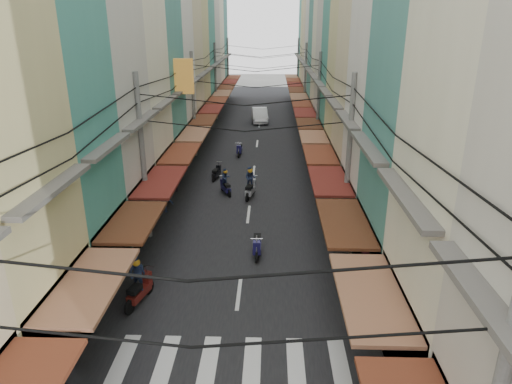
% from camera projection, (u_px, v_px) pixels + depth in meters
% --- Properties ---
extents(ground, '(160.00, 160.00, 0.00)m').
position_uv_depth(ground, '(242.00, 268.00, 20.32)').
color(ground, slate).
rests_on(ground, ground).
extents(road, '(10.00, 80.00, 0.02)m').
position_uv_depth(road, '(256.00, 150.00, 39.03)').
color(road, black).
rests_on(road, ground).
extents(sidewalk_left, '(3.00, 80.00, 0.06)m').
position_uv_depth(sidewalk_left, '(181.00, 149.00, 39.22)').
color(sidewalk_left, gray).
rests_on(sidewalk_left, ground).
extents(sidewalk_right, '(3.00, 80.00, 0.06)m').
position_uv_depth(sidewalk_right, '(333.00, 150.00, 38.82)').
color(sidewalk_right, gray).
rests_on(sidewalk_right, ground).
extents(crosswalk, '(7.55, 2.40, 0.01)m').
position_uv_depth(crosswalk, '(231.00, 361.00, 14.69)').
color(crosswalk, silver).
rests_on(crosswalk, ground).
extents(building_row_left, '(7.80, 67.67, 23.70)m').
position_uv_depth(building_row_left, '(145.00, 29.00, 32.63)').
color(building_row_left, silver).
rests_on(building_row_left, ground).
extents(building_row_right, '(7.80, 68.98, 22.59)m').
position_uv_depth(building_row_right, '(367.00, 35.00, 32.16)').
color(building_row_right, teal).
rests_on(building_row_right, ground).
extents(utility_poles, '(10.20, 66.13, 8.20)m').
position_uv_depth(utility_poles, '(254.00, 78.00, 32.05)').
color(utility_poles, slate).
rests_on(utility_poles, ground).
extents(white_car, '(5.44, 2.49, 1.87)m').
position_uv_depth(white_car, '(260.00, 122.00, 49.81)').
color(white_car, white).
rests_on(white_car, ground).
extents(bicycle, '(1.60, 0.70, 1.07)m').
position_uv_depth(bicycle, '(385.00, 254.00, 21.56)').
color(bicycle, black).
rests_on(bicycle, ground).
extents(moving_scooters, '(4.91, 23.01, 2.00)m').
position_uv_depth(moving_scooters, '(221.00, 203.00, 26.04)').
color(moving_scooters, black).
rests_on(moving_scooters, ground).
extents(parked_scooters, '(12.83, 12.20, 0.95)m').
position_uv_depth(parked_scooters, '(337.00, 314.00, 16.35)').
color(parked_scooters, black).
rests_on(parked_scooters, ground).
extents(pedestrians, '(12.03, 20.13, 2.07)m').
position_uv_depth(pedestrians, '(163.00, 237.00, 20.95)').
color(pedestrians, black).
rests_on(pedestrians, ground).
extents(market_umbrella, '(2.47, 2.47, 2.60)m').
position_uv_depth(market_umbrella, '(389.00, 242.00, 17.61)').
color(market_umbrella, '#B2B2B7').
rests_on(market_umbrella, ground).
extents(traffic_sign, '(0.10, 0.65, 2.95)m').
position_uv_depth(traffic_sign, '(368.00, 244.00, 17.76)').
color(traffic_sign, slate).
rests_on(traffic_sign, ground).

